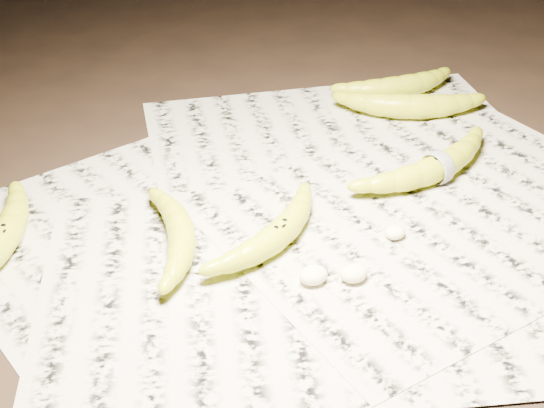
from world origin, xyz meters
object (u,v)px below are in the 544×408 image
banana_upper_b (400,85)px  banana_center (279,232)px  banana_left_b (181,232)px  banana_taped (438,165)px  banana_upper_a (411,104)px  banana_left_a (0,239)px

banana_upper_b → banana_center: bearing=-135.0°
banana_left_b → banana_center: bearing=-100.5°
banana_center → banana_taped: 0.26m
banana_upper_a → banana_upper_b: (0.03, 0.07, -0.00)m
banana_left_b → banana_upper_a: banana_upper_a is taller
banana_left_a → banana_center: size_ratio=1.12×
banana_left_a → banana_center: 0.32m
banana_center → banana_taped: banana_taped is taller
banana_center → banana_upper_a: size_ratio=0.93×
banana_upper_a → banana_center: bearing=-119.4°
banana_left_a → banana_upper_a: (0.63, 0.06, 0.00)m
banana_left_a → banana_upper_a: size_ratio=1.04×
banana_left_b → banana_taped: bearing=-75.8°
banana_left_a → banana_taped: 0.56m
banana_left_b → banana_taped: size_ratio=0.77×
banana_upper_b → banana_left_a: bearing=-159.8°
banana_center → banana_left_b: bearing=124.3°
banana_upper_b → banana_taped: bearing=-105.6°
banana_taped → banana_upper_b: same height
banana_upper_a → banana_upper_b: bearing=97.0°
banana_left_b → banana_taped: 0.36m
banana_upper_b → banana_upper_a: bearing=-104.2°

